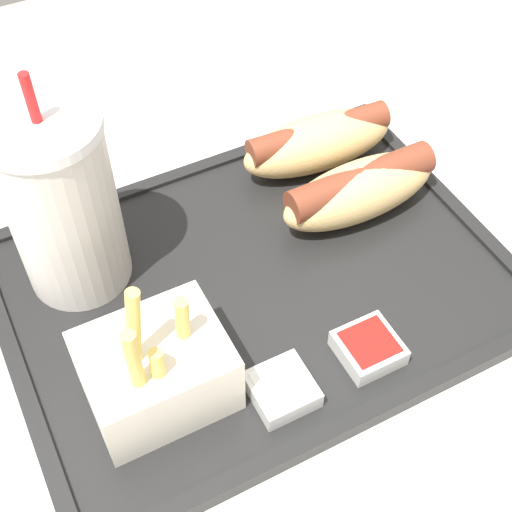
{
  "coord_description": "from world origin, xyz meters",
  "views": [
    {
      "loc": [
        -0.11,
        -0.28,
        1.15
      ],
      "look_at": [
        0.05,
        0.02,
        0.74
      ],
      "focal_mm": 50.0,
      "sensor_mm": 36.0,
      "label": 1
    }
  ],
  "objects_px": {
    "sauce_cup_ketchup": "(369,347)",
    "hot_dog_near": "(360,189)",
    "sauce_cup_mayo": "(282,389)",
    "hot_dog_far": "(318,141)",
    "soda_cup": "(62,204)",
    "fries_carton": "(156,370)"
  },
  "relations": [
    {
      "from": "hot_dog_far",
      "to": "sauce_cup_mayo",
      "type": "distance_m",
      "value": 0.23
    },
    {
      "from": "hot_dog_near",
      "to": "sauce_cup_mayo",
      "type": "bearing_deg",
      "value": -138.41
    },
    {
      "from": "sauce_cup_ketchup",
      "to": "hot_dog_far",
      "type": "bearing_deg",
      "value": 70.05
    },
    {
      "from": "hot_dog_far",
      "to": "sauce_cup_ketchup",
      "type": "bearing_deg",
      "value": -109.95
    },
    {
      "from": "hot_dog_near",
      "to": "hot_dog_far",
      "type": "bearing_deg",
      "value": 90.0
    },
    {
      "from": "soda_cup",
      "to": "fries_carton",
      "type": "relative_size",
      "value": 1.59
    },
    {
      "from": "sauce_cup_ketchup",
      "to": "hot_dog_near",
      "type": "bearing_deg",
      "value": 60.74
    },
    {
      "from": "fries_carton",
      "to": "sauce_cup_ketchup",
      "type": "height_order",
      "value": "fries_carton"
    },
    {
      "from": "sauce_cup_ketchup",
      "to": "sauce_cup_mayo",
      "type": "bearing_deg",
      "value": -179.33
    },
    {
      "from": "sauce_cup_ketchup",
      "to": "soda_cup",
      "type": "bearing_deg",
      "value": 133.38
    },
    {
      "from": "soda_cup",
      "to": "hot_dog_near",
      "type": "height_order",
      "value": "soda_cup"
    },
    {
      "from": "soda_cup",
      "to": "sauce_cup_ketchup",
      "type": "xyz_separation_m",
      "value": [
        0.16,
        -0.17,
        -0.07
      ]
    },
    {
      "from": "hot_dog_far",
      "to": "hot_dog_near",
      "type": "relative_size",
      "value": 1.01
    },
    {
      "from": "soda_cup",
      "to": "hot_dog_near",
      "type": "bearing_deg",
      "value": -10.99
    },
    {
      "from": "fries_carton",
      "to": "sauce_cup_mayo",
      "type": "relative_size",
      "value": 2.81
    },
    {
      "from": "fries_carton",
      "to": "sauce_cup_mayo",
      "type": "distance_m",
      "value": 0.09
    },
    {
      "from": "soda_cup",
      "to": "sauce_cup_mayo",
      "type": "bearing_deg",
      "value": -62.54
    },
    {
      "from": "hot_dog_far",
      "to": "sauce_cup_mayo",
      "type": "bearing_deg",
      "value": -126.2
    },
    {
      "from": "hot_dog_far",
      "to": "hot_dog_near",
      "type": "height_order",
      "value": "same"
    },
    {
      "from": "soda_cup",
      "to": "sauce_cup_ketchup",
      "type": "distance_m",
      "value": 0.24
    },
    {
      "from": "sauce_cup_mayo",
      "to": "sauce_cup_ketchup",
      "type": "xyz_separation_m",
      "value": [
        0.07,
        0.0,
        0.0
      ]
    },
    {
      "from": "soda_cup",
      "to": "hot_dog_near",
      "type": "distance_m",
      "value": 0.23
    }
  ]
}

